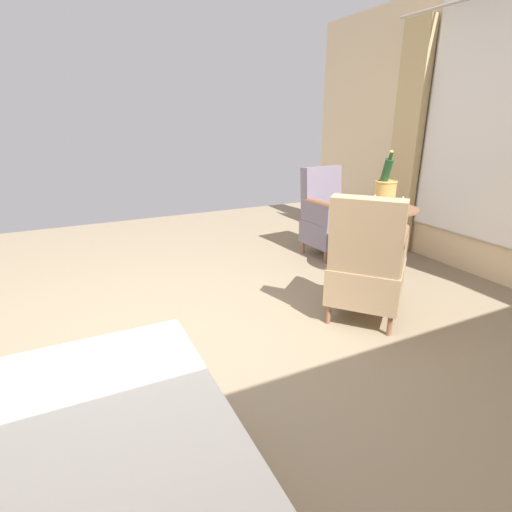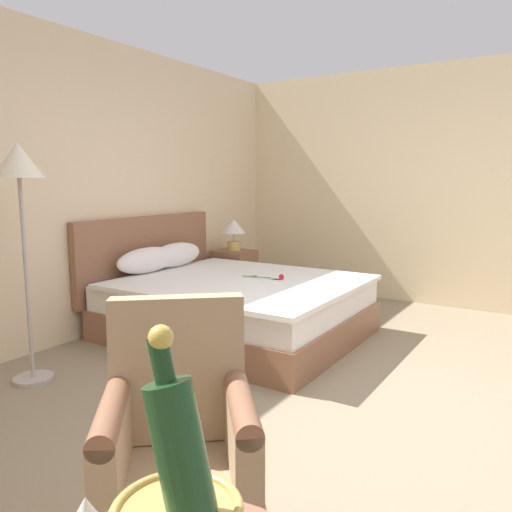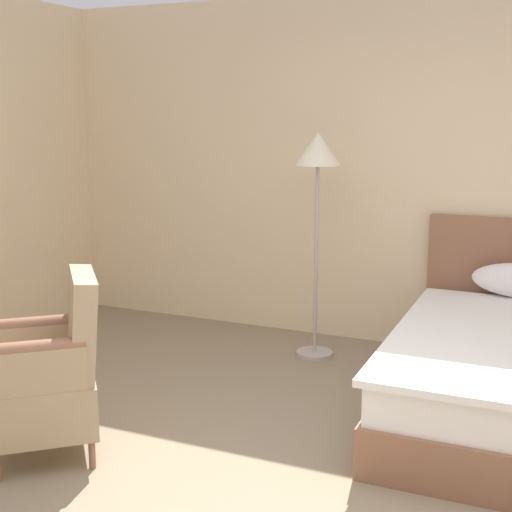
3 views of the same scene
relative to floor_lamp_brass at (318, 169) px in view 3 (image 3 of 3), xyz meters
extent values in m
cube|color=beige|center=(0.72, 0.59, -0.06)|extent=(6.40, 0.12, 2.73)
cylinder|color=#B2A9A5|center=(0.00, 0.00, -1.41)|extent=(0.28, 0.28, 0.03)
cylinder|color=#B2A9A5|center=(0.00, 0.00, -0.68)|extent=(0.03, 0.03, 1.43)
cone|color=#EFE5C6|center=(0.00, 0.00, 0.15)|extent=(0.34, 0.34, 0.24)
cylinder|color=#8A5B42|center=(-1.15, -2.10, -1.35)|extent=(0.04, 0.04, 0.16)
cylinder|color=#8A5B42|center=(-0.79, -1.79, -1.35)|extent=(0.04, 0.04, 0.16)
cylinder|color=#8A5B42|center=(-0.50, -2.14, -1.35)|extent=(0.04, 0.04, 0.16)
cube|color=tan|center=(-0.82, -2.12, -1.12)|extent=(0.76, 0.76, 0.29)
cube|color=tan|center=(-0.65, -1.97, -0.70)|extent=(0.45, 0.49, 0.56)
cube|color=tan|center=(-0.98, -1.96, -0.86)|extent=(0.44, 0.40, 0.23)
cylinder|color=#8A5B42|center=(-0.98, -1.96, -0.74)|extent=(0.44, 0.40, 0.09)
cube|color=tan|center=(-0.70, -2.29, -0.86)|extent=(0.44, 0.40, 0.23)
cylinder|color=#8A5B42|center=(-0.70, -2.29, -0.74)|extent=(0.44, 0.40, 0.09)
camera|label=1|loc=(1.21, 0.09, 0.09)|focal=28.00mm
camera|label=2|loc=(-2.05, -3.21, 0.01)|focal=35.00mm
camera|label=3|loc=(1.67, -4.95, 0.43)|focal=50.00mm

